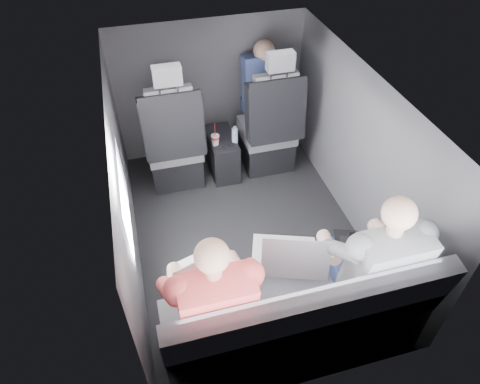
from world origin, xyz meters
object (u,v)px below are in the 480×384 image
object	(u,v)px
passenger_rear_right	(369,262)
passenger_front_right	(263,86)
soda_cup	(215,140)
front_seat_left	(174,147)
center_console	(222,154)
laptop_black	(363,245)
laptop_silver	(288,255)
passenger_rear_left	(212,299)
front_seat_right	(269,132)
laptop_white	(198,271)
water_bottle	(235,135)
rear_bench	(295,323)

from	to	relation	value
passenger_rear_right	passenger_front_right	size ratio (longest dim) A/B	1.66
soda_cup	front_seat_left	bearing A→B (deg)	169.63
center_console	laptop_black	xyz separation A→B (m)	(0.52, -1.71, 0.43)
front_seat_left	laptop_silver	bearing A→B (deg)	-73.66
center_console	soda_cup	size ratio (longest dim) A/B	2.08
passenger_rear_left	passenger_rear_right	xyz separation A→B (m)	(0.98, -0.00, 0.01)
passenger_rear_left	passenger_rear_right	size ratio (longest dim) A/B	0.98
center_console	soda_cup	bearing A→B (deg)	-127.36
front_seat_right	laptop_white	bearing A→B (deg)	-121.58
center_console	laptop_black	world-z (taller)	laptop_black
water_bottle	soda_cup	bearing A→B (deg)	179.58
laptop_black	center_console	bearing A→B (deg)	106.94
front_seat_right	rear_bench	xyz separation A→B (m)	(-0.45, -1.90, -0.09)
center_console	passenger_rear_right	size ratio (longest dim) A/B	0.39
rear_bench	passenger_rear_right	xyz separation A→B (m)	(0.49, 0.09, 0.33)
water_bottle	laptop_black	size ratio (longest dim) A/B	0.44
center_console	laptop_silver	bearing A→B (deg)	-89.05
water_bottle	passenger_front_right	bearing A→B (deg)	42.28
laptop_silver	front_seat_right	bearing A→B (deg)	75.47
soda_cup	passenger_rear_left	xyz separation A→B (m)	(-0.41, -1.74, 0.17)
soda_cup	water_bottle	size ratio (longest dim) A/B	1.43
soda_cup	laptop_black	world-z (taller)	laptop_black
laptop_white	passenger_rear_right	size ratio (longest dim) A/B	0.28
front_seat_left	passenger_rear_left	size ratio (longest dim) A/B	1.04
front_seat_right	passenger_rear_left	world-z (taller)	front_seat_right
front_seat_left	passenger_rear_left	distance (m)	1.82
passenger_front_right	passenger_rear_right	bearing A→B (deg)	-89.27
front_seat_left	water_bottle	bearing A→B (deg)	-7.12
center_console	soda_cup	world-z (taller)	soda_cup
front_seat_right	passenger_rear_left	bearing A→B (deg)	-117.51
front_seat_left	front_seat_right	bearing A→B (deg)	0.00
soda_cup	laptop_white	xyz separation A→B (m)	(-0.45, -1.53, 0.17)
laptop_silver	passenger_rear_left	size ratio (longest dim) A/B	0.39
laptop_silver	rear_bench	bearing A→B (deg)	-95.80
front_seat_left	front_seat_right	xyz separation A→B (m)	(0.90, 0.00, 0.00)
front_seat_right	laptop_black	xyz separation A→B (m)	(0.07, -1.67, 0.23)
soda_cup	front_seat_right	bearing A→B (deg)	7.22
front_seat_right	laptop_black	distance (m)	1.69
laptop_silver	passenger_front_right	world-z (taller)	passenger_front_right
laptop_white	front_seat_right	bearing A→B (deg)	58.42
front_seat_left	water_bottle	world-z (taller)	front_seat_left
passenger_rear_right	rear_bench	bearing A→B (deg)	-168.95
center_console	laptop_silver	size ratio (longest dim) A/B	1.01
passenger_rear_right	soda_cup	bearing A→B (deg)	108.07
front_seat_right	rear_bench	world-z (taller)	front_seat_right
center_console	water_bottle	size ratio (longest dim) A/B	2.98
water_bottle	laptop_black	world-z (taller)	laptop_black
front_seat_left	passenger_front_right	world-z (taller)	front_seat_left
rear_bench	passenger_rear_left	bearing A→B (deg)	169.01
front_seat_right	passenger_rear_right	size ratio (longest dim) A/B	1.02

